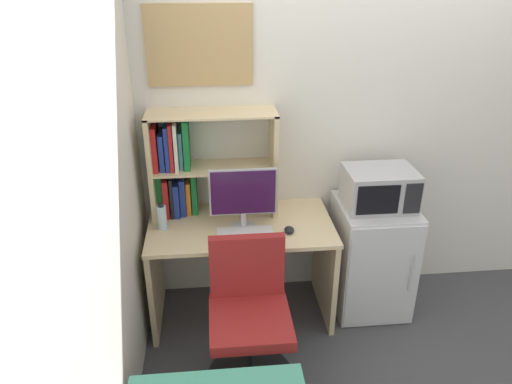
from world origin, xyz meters
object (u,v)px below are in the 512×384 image
computer_mouse (289,230)px  desk_chair (249,324)px  keyboard (245,233)px  wall_corkboard (199,46)px  monitor (243,196)px  hutch_bookshelf (191,164)px  mini_fridge (371,256)px  water_bottle (162,217)px  microwave (379,188)px

computer_mouse → desk_chair: bearing=-123.9°
keyboard → wall_corkboard: 1.22m
computer_mouse → wall_corkboard: 1.30m
computer_mouse → monitor: bearing=165.6°
hutch_bookshelf → wall_corkboard: (0.09, 0.11, 0.75)m
keyboard → desk_chair: bearing=-91.6°
mini_fridge → wall_corkboard: bearing=166.0°
keyboard → water_bottle: bearing=166.3°
hutch_bookshelf → wall_corkboard: 0.77m
computer_mouse → wall_corkboard: (-0.53, 0.47, 1.10)m
hutch_bookshelf → microwave: size_ratio=1.83×
microwave → desk_chair: 1.26m
monitor → microwave: (0.93, 0.10, -0.04)m
monitor → water_bottle: monitor is taller
microwave → desk_chair: microwave is taller
computer_mouse → keyboard: bearing=180.0°
desk_chair → keyboard: bearing=88.4°
hutch_bookshelf → microwave: 1.28m
hutch_bookshelf → wall_corkboard: bearing=50.5°
keyboard → microwave: size_ratio=0.78×
keyboard → computer_mouse: size_ratio=4.43×
monitor → water_bottle: bearing=174.0°
monitor → keyboard: size_ratio=1.20×
microwave → mini_fridge: bearing=-90.2°
microwave → water_bottle: bearing=-178.1°
hutch_bookshelf → microwave: (1.26, -0.17, -0.15)m
desk_chair → wall_corkboard: bearing=104.2°
monitor → water_bottle: size_ratio=2.34×
hutch_bookshelf → desk_chair: (0.32, -0.80, -0.71)m
keyboard → wall_corkboard: bearing=117.5°
microwave → wall_corkboard: size_ratio=0.69×
monitor → mini_fridge: (0.93, 0.10, -0.58)m
hutch_bookshelf → monitor: (0.33, -0.28, -0.12)m
hutch_bookshelf → keyboard: hutch_bookshelf is taller
desk_chair → wall_corkboard: 1.74m
mini_fridge → wall_corkboard: (-1.17, 0.29, 1.45)m
monitor → computer_mouse: (0.29, -0.07, -0.22)m
monitor → desk_chair: size_ratio=0.48×
wall_corkboard → hutch_bookshelf: bearing=-129.5°
keyboard → mini_fridge: mini_fridge is taller
microwave → wall_corkboard: wall_corkboard is taller
hutch_bookshelf → microwave: bearing=-7.8°
desk_chair → monitor: bearing=89.2°
hutch_bookshelf → desk_chair: bearing=-67.9°
hutch_bookshelf → computer_mouse: bearing=-29.4°
keyboard → hutch_bookshelf: bearing=133.8°
keyboard → water_bottle: 0.56m
mini_fridge → microwave: (0.00, 0.00, 0.55)m
monitor → computer_mouse: monitor is taller
monitor → keyboard: (0.00, -0.07, -0.23)m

